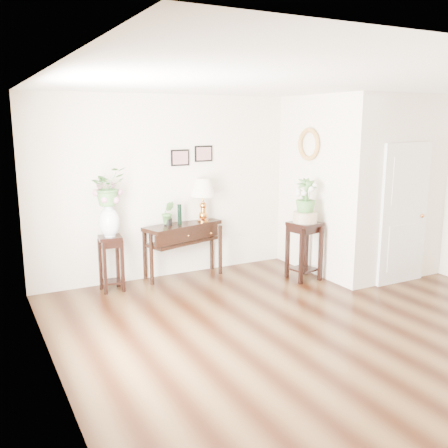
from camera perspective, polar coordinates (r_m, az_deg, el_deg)
floor at (r=6.20m, az=11.11°, el=-11.36°), size 6.00×5.50×0.02m
ceiling at (r=5.73m, az=12.25°, el=15.39°), size 6.00×5.50×0.02m
wall_back at (r=8.09m, az=-0.78°, el=4.57°), size 6.00×0.02×2.80m
wall_left at (r=4.56m, az=-18.97°, el=-1.69°), size 0.02×5.50×2.80m
partition at (r=8.49m, az=15.08°, el=4.51°), size 1.80×1.95×2.80m
door at (r=7.85m, az=19.88°, el=1.06°), size 0.90×0.05×2.10m
art_print_left at (r=7.75m, az=-5.04°, el=7.55°), size 0.30×0.02×0.25m
art_print_right at (r=7.91m, az=-2.35°, el=8.03°), size 0.30×0.02×0.25m
wall_ornament at (r=7.93m, az=9.65°, el=8.97°), size 0.07×0.51×0.51m
console_table at (r=7.83m, az=-4.70°, el=-3.00°), size 1.34×0.77×0.85m
table_lamp at (r=7.81m, az=-2.42°, el=2.80°), size 0.41×0.41×0.69m
green_vase at (r=7.68m, az=-5.11°, el=1.25°), size 0.07×0.07×0.31m
potted_plant at (r=7.61m, az=-6.43°, el=1.17°), size 0.23×0.20×0.35m
plant_stand_a at (r=7.34m, az=-12.76°, el=-4.44°), size 0.35×0.35×0.81m
porcelain_vase at (r=7.19m, az=-12.98°, el=0.37°), size 0.38×0.38×0.50m
lily_arrangement at (r=7.12m, az=-13.15°, el=3.87°), size 0.61×0.58×0.53m
plant_stand_b at (r=7.77m, az=9.12°, el=-3.05°), size 0.50×0.50×0.90m
ceramic_bowl at (r=7.65m, az=9.25°, el=0.78°), size 0.44×0.44×0.16m
narcissus at (r=7.60m, az=9.33°, el=3.10°), size 0.39×0.39×0.55m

